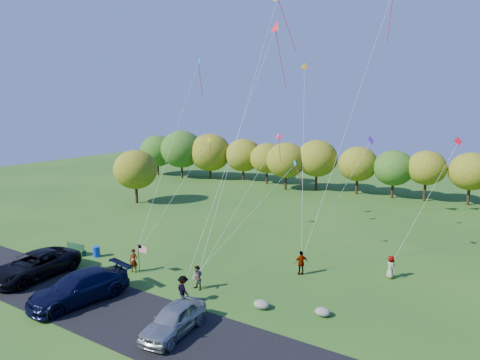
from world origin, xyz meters
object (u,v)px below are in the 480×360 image
object	(u,v)px
flyer_e	(391,267)
park_bench	(76,249)
minivan_navy	(79,288)
flyer_a	(134,261)
flyer_c	(183,290)
flyer_d	(301,263)
minivan_dark	(34,265)
trash_barrel	(96,252)
flyer_b	(198,278)
minivan_silver	(174,320)

from	to	relation	value
flyer_e	park_bench	bearing A→B (deg)	67.17
minivan_navy	flyer_a	world-z (taller)	minivan_navy
flyer_c	flyer_e	bearing A→B (deg)	-112.92
park_bench	flyer_d	bearing A→B (deg)	11.57
minivan_navy	flyer_e	xyz separation A→B (m)	(16.11, 14.86, -0.15)
minivan_navy	flyer_c	bearing A→B (deg)	42.02
minivan_dark	trash_barrel	distance (m)	5.46
flyer_b	park_bench	bearing A→B (deg)	-170.54
minivan_dark	park_bench	size ratio (longest dim) A/B	3.56
flyer_a	minivan_dark	bearing A→B (deg)	-161.15
flyer_c	park_bench	bearing A→B (deg)	10.81
minivan_dark	trash_barrel	xyz separation A→B (m)	(0.21, 5.42, -0.54)
flyer_a	park_bench	xyz separation A→B (m)	(-7.01, 0.11, -0.36)
flyer_d	flyer_e	xyz separation A→B (m)	(5.86, 2.92, -0.06)
flyer_d	flyer_e	distance (m)	6.55
flyer_a	flyer_d	size ratio (longest dim) A/B	0.98
flyer_d	minivan_navy	bearing A→B (deg)	6.30
minivan_dark	flyer_e	world-z (taller)	minivan_dark
minivan_dark	flyer_b	world-z (taller)	minivan_dark
trash_barrel	flyer_b	bearing A→B (deg)	-3.03
minivan_navy	flyer_b	xyz separation A→B (m)	(5.31, 5.62, -0.15)
minivan_silver	flyer_d	bearing A→B (deg)	71.29
minivan_silver	flyer_e	size ratio (longest dim) A/B	2.77
trash_barrel	flyer_c	bearing A→B (deg)	-12.91
flyer_d	flyer_a	bearing A→B (deg)	-12.70
flyer_b	park_bench	size ratio (longest dim) A/B	0.92
flyer_e	park_bench	world-z (taller)	flyer_e
minivan_navy	flyer_d	xyz separation A→B (m)	(10.26, 11.93, -0.09)
flyer_a	flyer_b	size ratio (longest dim) A/B	1.06
flyer_a	trash_barrel	bearing A→B (deg)	149.83
flyer_d	flyer_e	world-z (taller)	flyer_d
minivan_dark	flyer_d	bearing A→B (deg)	30.43
minivan_navy	minivan_silver	size ratio (longest dim) A/B	1.37
minivan_dark	flyer_c	bearing A→B (deg)	9.20
flyer_b	flyer_a	bearing A→B (deg)	-169.42
minivan_silver	flyer_e	bearing A→B (deg)	53.53
minivan_dark	flyer_a	xyz separation A→B (m)	(5.39, 4.70, -0.08)
trash_barrel	park_bench	bearing A→B (deg)	-161.27
minivan_navy	minivan_silver	distance (m)	7.78
minivan_silver	flyer_c	bearing A→B (deg)	115.25
park_bench	trash_barrel	size ratio (longest dim) A/B	2.12
minivan_silver	flyer_c	xyz separation A→B (m)	(-2.01, 3.23, 0.05)
minivan_dark	flyer_e	bearing A→B (deg)	28.54
flyer_b	flyer_c	size ratio (longest dim) A/B	0.93
flyer_a	flyer_d	distance (m)	12.77
minivan_silver	minivan_navy	bearing A→B (deg)	175.52
flyer_b	trash_barrel	xyz separation A→B (m)	(-11.26, 0.60, -0.42)
trash_barrel	flyer_d	bearing A→B (deg)	19.44
flyer_b	flyer_e	world-z (taller)	flyer_e
flyer_a	trash_barrel	world-z (taller)	flyer_a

